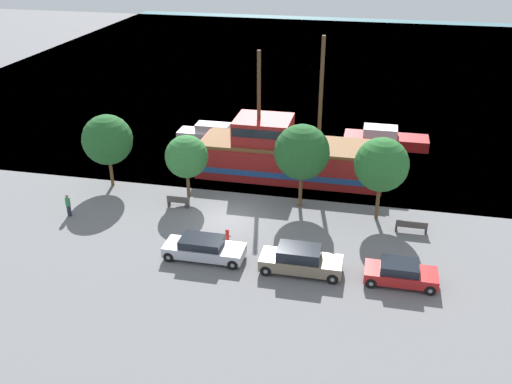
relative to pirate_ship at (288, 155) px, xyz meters
name	(u,v)px	position (x,y,z in m)	size (l,w,h in m)	color
ground_plane	(229,219)	(-2.66, -7.94, -1.66)	(160.00, 160.00, 0.00)	slate
water_surface	(312,65)	(-2.66, 36.06, -1.66)	(80.00, 80.00, 0.00)	teal
pirate_ship	(288,155)	(0.00, 0.00, 0.00)	(15.40, 4.60, 10.76)	#A31E1E
moored_boat_dockside	(218,135)	(-7.29, 5.87, -1.06)	(7.41, 1.89, 1.59)	silver
moored_boat_outer	(385,139)	(7.24, 7.88, -1.01)	(7.21, 2.31, 1.69)	maroon
parked_car_curb_front	(300,260)	(2.85, -13.08, -0.89)	(4.63, 1.82, 1.56)	#7F705B
parked_car_curb_mid	(204,248)	(-2.90, -12.88, -0.99)	(4.74, 1.81, 1.33)	#B7BCC6
parked_car_curb_rear	(400,273)	(8.35, -13.02, -1.01)	(3.94, 1.80, 1.30)	#B21E1E
fire_hydrant	(227,234)	(-2.08, -10.59, -1.25)	(0.42, 0.25, 0.76)	red
bench_promenade_east	(411,226)	(9.12, -7.18, -1.21)	(1.96, 0.45, 0.85)	#4C4742
bench_promenade_west	(178,201)	(-6.55, -6.99, -1.23)	(1.50, 0.45, 0.85)	#4C4742
pedestrian_walking_near	(68,205)	(-13.30, -9.74, -0.87)	(0.32, 0.32, 1.57)	#232838
tree_row_east	(107,140)	(-12.53, -4.67, 1.97)	(3.65, 3.65, 5.46)	brown
tree_row_mideast	(187,157)	(-6.36, -5.26, 1.44)	(3.02, 3.02, 4.61)	brown
tree_row_midwest	(302,152)	(1.67, -5.07, 2.39)	(3.74, 3.74, 5.92)	brown
tree_row_west	(382,165)	(6.91, -5.70, 2.22)	(3.51, 3.51, 5.65)	brown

